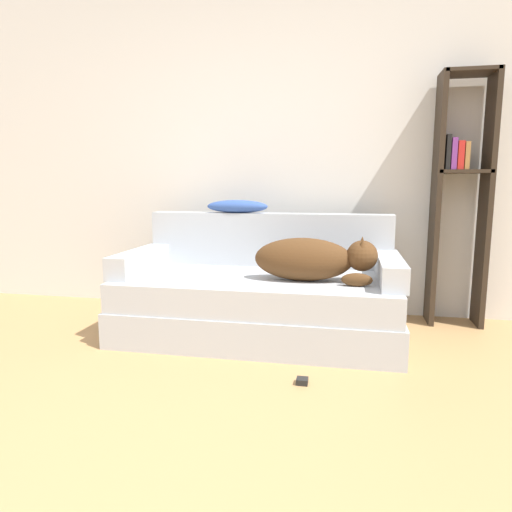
# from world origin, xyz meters

# --- Properties ---
(wall_back) EXTENTS (7.71, 0.06, 2.70)m
(wall_back) POSITION_xyz_m (0.00, 2.62, 1.35)
(wall_back) COLOR silver
(wall_back) RESTS_ON ground_plane
(couch) EXTENTS (1.85, 0.95, 0.41)m
(couch) POSITION_xyz_m (-0.01, 1.88, 0.20)
(couch) COLOR #B2B7BC
(couch) RESTS_ON ground_plane
(couch_backrest) EXTENTS (1.81, 0.15, 0.40)m
(couch_backrest) POSITION_xyz_m (-0.01, 2.28, 0.61)
(couch_backrest) COLOR #B2B7BC
(couch_backrest) RESTS_ON couch
(couch_arm_left) EXTENTS (0.15, 0.76, 0.15)m
(couch_arm_left) POSITION_xyz_m (-0.86, 1.87, 0.49)
(couch_arm_left) COLOR #B2B7BC
(couch_arm_left) RESTS_ON couch
(couch_arm_right) EXTENTS (0.15, 0.76, 0.15)m
(couch_arm_right) POSITION_xyz_m (0.83, 1.87, 0.49)
(couch_arm_right) COLOR #B2B7BC
(couch_arm_right) RESTS_ON couch
(dog) EXTENTS (0.77, 0.26, 0.29)m
(dog) POSITION_xyz_m (0.35, 1.79, 0.56)
(dog) COLOR #513319
(dog) RESTS_ON couch
(laptop) EXTENTS (0.38, 0.27, 0.02)m
(laptop) POSITION_xyz_m (-0.32, 1.81, 0.42)
(laptop) COLOR silver
(laptop) RESTS_ON couch
(throw_pillow) EXTENTS (0.47, 0.15, 0.10)m
(throw_pillow) POSITION_xyz_m (-0.25, 2.27, 0.86)
(throw_pillow) COLOR #335199
(throw_pillow) RESTS_ON couch_backrest
(bookshelf) EXTENTS (0.37, 0.26, 1.79)m
(bookshelf) POSITION_xyz_m (1.34, 2.43, 1.00)
(bookshelf) COLOR #2D2319
(bookshelf) RESTS_ON ground_plane
(power_adapter) EXTENTS (0.06, 0.06, 0.03)m
(power_adapter) POSITION_xyz_m (0.36, 1.16, 0.02)
(power_adapter) COLOR black
(power_adapter) RESTS_ON ground_plane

